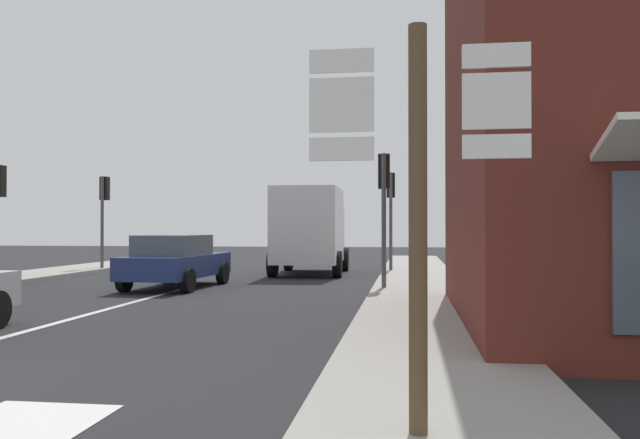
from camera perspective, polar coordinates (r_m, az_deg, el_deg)
ground_plane at (r=16.88m, az=-13.51°, el=-6.40°), size 80.00×80.00×0.00m
sidewalk_right at (r=13.75m, az=9.08°, el=-7.42°), size 2.44×44.00×0.14m
lane_centre_stripe at (r=13.26m, az=-19.85°, el=-7.91°), size 0.16×12.00×0.01m
sedan_far at (r=18.38m, az=-12.63°, el=-3.56°), size 2.13×4.28×1.47m
delivery_truck at (r=23.15m, az=-0.87°, el=-0.78°), size 2.59×5.05×3.05m
route_sign_post at (r=4.90m, az=8.64°, el=2.03°), size 1.66×0.14×3.20m
traffic_light_near_right at (r=16.83m, az=5.68°, el=2.63°), size 0.30×0.49×3.59m
traffic_light_far_left at (r=26.12m, az=-18.55°, el=1.55°), size 0.30×0.49×3.64m
traffic_light_far_right at (r=23.69m, az=6.28°, el=1.82°), size 0.30×0.49×3.68m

